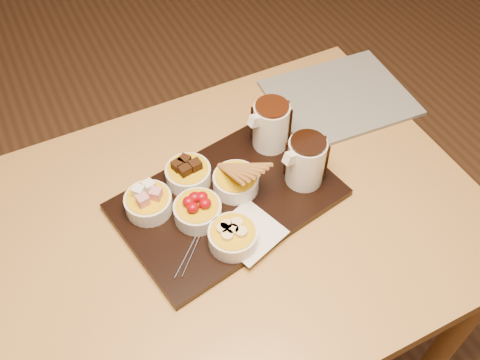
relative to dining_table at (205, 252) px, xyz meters
name	(u,v)px	position (x,y,z in m)	size (l,w,h in m)	color
dining_table	(205,252)	(0.00, 0.00, 0.00)	(1.20, 0.80, 0.75)	#BC8B46
serving_board	(228,200)	(0.08, 0.04, 0.11)	(0.46, 0.30, 0.02)	black
napkin	(249,232)	(0.07, -0.07, 0.12)	(0.12, 0.12, 0.00)	white
bowl_marshmallows	(149,203)	(-0.09, 0.08, 0.14)	(0.10, 0.10, 0.04)	white
bowl_cake	(188,175)	(0.02, 0.12, 0.14)	(0.10, 0.10, 0.04)	white
bowl_strawberries	(198,212)	(0.00, 0.02, 0.14)	(0.10, 0.10, 0.04)	white
bowl_biscotti	(236,182)	(0.10, 0.05, 0.14)	(0.10, 0.10, 0.04)	white
bowl_bananas	(233,237)	(0.03, -0.07, 0.14)	(0.10, 0.10, 0.04)	white
pitcher_dark_chocolate	(306,162)	(0.25, 0.01, 0.17)	(0.08, 0.08, 0.11)	silver
pitcher_milk_chocolate	(271,126)	(0.23, 0.14, 0.17)	(0.08, 0.08, 0.11)	silver
fondue_skewers	(201,226)	(-0.01, -0.01, 0.12)	(0.26, 0.03, 0.01)	silver
newspaper	(339,98)	(0.48, 0.21, 0.10)	(0.34, 0.28, 0.01)	beige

